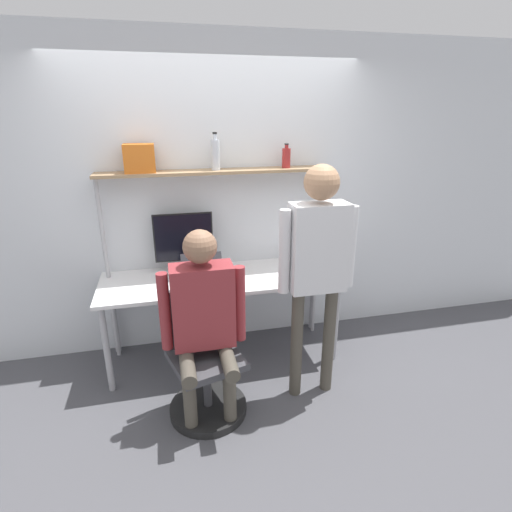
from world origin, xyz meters
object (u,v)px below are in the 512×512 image
object	(u,v)px
laptop	(203,275)
bottle_red	(286,158)
monitor	(184,240)
bottle_clear	(215,154)
person_seated	(204,313)
cell_phone	(237,281)
office_chair	(205,376)
person_standing	(318,255)
storage_box	(139,158)

from	to	relation	value
laptop	bottle_red	world-z (taller)	bottle_red
monitor	bottle_clear	size ratio (longest dim) A/B	1.73
person_seated	cell_phone	bearing A→B (deg)	60.22
laptop	office_chair	bearing A→B (deg)	-97.05
bottle_red	person_standing	bearing A→B (deg)	-91.55
cell_phone	bottle_clear	bearing A→B (deg)	105.54
laptop	cell_phone	bearing A→B (deg)	-11.95
person_seated	bottle_red	size ratio (longest dim) A/B	6.92
monitor	storage_box	world-z (taller)	storage_box
cell_phone	storage_box	bearing A→B (deg)	153.89
person_standing	bottle_clear	bearing A→B (deg)	123.96
monitor	storage_box	bearing A→B (deg)	179.81
person_standing	office_chair	bearing A→B (deg)	-179.07
person_standing	bottle_red	distance (m)	1.03
person_seated	monitor	bearing A→B (deg)	93.79
office_chair	storage_box	xyz separation A→B (m)	(-0.35, 0.87, 1.45)
laptop	person_seated	bearing A→B (deg)	-95.55
cell_phone	bottle_clear	size ratio (longest dim) A/B	0.50
bottle_red	monitor	bearing A→B (deg)	-179.94
person_standing	bottle_red	bearing A→B (deg)	88.45
person_seated	bottle_red	world-z (taller)	bottle_red
laptop	bottle_red	size ratio (longest dim) A/B	1.67
person_seated	person_standing	distance (m)	0.88
bottle_red	bottle_clear	distance (m)	0.60
laptop	office_chair	world-z (taller)	laptop
monitor	laptop	xyz separation A→B (m)	(0.12, -0.28, -0.22)
monitor	bottle_red	xyz separation A→B (m)	(0.90, 0.00, 0.67)
office_chair	bottle_red	world-z (taller)	bottle_red
cell_phone	bottle_red	xyz separation A→B (m)	(0.51, 0.34, 0.94)
office_chair	bottle_red	xyz separation A→B (m)	(0.85, 0.87, 1.43)
cell_phone	person_standing	distance (m)	0.80
cell_phone	storage_box	world-z (taller)	storage_box
laptop	bottle_red	xyz separation A→B (m)	(0.78, 0.28, 0.89)
bottle_clear	storage_box	world-z (taller)	bottle_clear
office_chair	storage_box	world-z (taller)	storage_box
bottle_red	laptop	bearing A→B (deg)	-160.08
monitor	laptop	bearing A→B (deg)	-66.43
office_chair	storage_box	size ratio (longest dim) A/B	3.94
laptop	bottle_clear	xyz separation A→B (m)	(0.17, 0.28, 0.93)
cell_phone	bottle_clear	distance (m)	1.05
monitor	cell_phone	distance (m)	0.59
bottle_clear	storage_box	bearing A→B (deg)	180.00
monitor	storage_box	size ratio (longest dim) A/B	2.20
cell_phone	office_chair	bearing A→B (deg)	-122.66
monitor	bottle_clear	bearing A→B (deg)	0.19
cell_phone	person_seated	world-z (taller)	person_seated
monitor	bottle_clear	xyz separation A→B (m)	(0.30, 0.00, 0.71)
cell_phone	office_chair	distance (m)	0.80
bottle_red	bottle_clear	bearing A→B (deg)	180.00
person_standing	storage_box	xyz separation A→B (m)	(-1.17, 0.86, 0.60)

